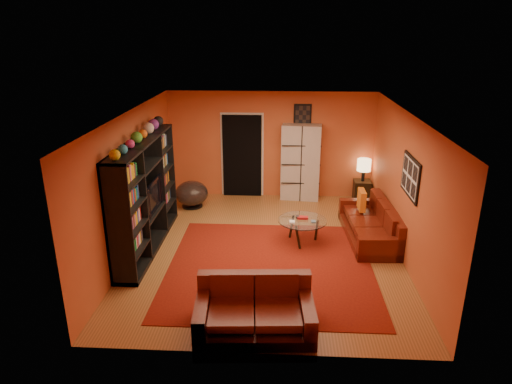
# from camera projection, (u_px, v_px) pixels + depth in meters

# --- Properties ---
(floor) EXTENTS (6.00, 6.00, 0.00)m
(floor) POSITION_uv_depth(u_px,v_px,m) (266.00, 249.00, 8.77)
(floor) COLOR brown
(floor) RESTS_ON ground
(ceiling) EXTENTS (6.00, 6.00, 0.00)m
(ceiling) POSITION_uv_depth(u_px,v_px,m) (267.00, 114.00, 7.88)
(ceiling) COLOR white
(ceiling) RESTS_ON wall_back
(wall_back) EXTENTS (6.00, 0.00, 6.00)m
(wall_back) POSITION_uv_depth(u_px,v_px,m) (271.00, 145.00, 11.14)
(wall_back) COLOR #C0522A
(wall_back) RESTS_ON floor
(wall_front) EXTENTS (6.00, 0.00, 6.00)m
(wall_front) POSITION_uv_depth(u_px,v_px,m) (258.00, 266.00, 5.51)
(wall_front) COLOR #C0522A
(wall_front) RESTS_ON floor
(wall_left) EXTENTS (0.00, 6.00, 6.00)m
(wall_left) POSITION_uv_depth(u_px,v_px,m) (132.00, 183.00, 8.46)
(wall_left) COLOR #C0522A
(wall_left) RESTS_ON floor
(wall_right) EXTENTS (0.00, 6.00, 6.00)m
(wall_right) POSITION_uv_depth(u_px,v_px,m) (405.00, 187.00, 8.19)
(wall_right) COLOR #C0522A
(wall_right) RESTS_ON floor
(rug) EXTENTS (3.60, 3.60, 0.01)m
(rug) POSITION_uv_depth(u_px,v_px,m) (270.00, 267.00, 8.10)
(rug) COLOR #5F120A
(rug) RESTS_ON floor
(doorway) EXTENTS (0.95, 0.10, 2.04)m
(doorway) POSITION_uv_depth(u_px,v_px,m) (242.00, 156.00, 11.24)
(doorway) COLOR black
(doorway) RESTS_ON floor
(wall_art_right) EXTENTS (0.03, 1.00, 0.70)m
(wall_art_right) POSITION_uv_depth(u_px,v_px,m) (411.00, 177.00, 7.81)
(wall_art_right) COLOR black
(wall_art_right) RESTS_ON wall_right
(wall_art_back) EXTENTS (0.42, 0.03, 0.52)m
(wall_art_back) POSITION_uv_depth(u_px,v_px,m) (303.00, 115.00, 10.83)
(wall_art_back) COLOR black
(wall_art_back) RESTS_ON wall_back
(entertainment_unit) EXTENTS (0.45, 3.00, 2.10)m
(entertainment_unit) POSITION_uv_depth(u_px,v_px,m) (145.00, 195.00, 8.53)
(entertainment_unit) COLOR black
(entertainment_unit) RESTS_ON floor
(tv) EXTENTS (1.02, 0.13, 0.58)m
(tv) POSITION_uv_depth(u_px,v_px,m) (149.00, 196.00, 8.62)
(tv) COLOR black
(tv) RESTS_ON entertainment_unit
(sofa) EXTENTS (0.98, 2.17, 0.85)m
(sofa) POSITION_uv_depth(u_px,v_px,m) (374.00, 225.00, 9.13)
(sofa) COLOR #4A1109
(sofa) RESTS_ON rug
(loveseat) EXTENTS (1.70, 1.09, 0.85)m
(loveseat) POSITION_uv_depth(u_px,v_px,m) (255.00, 309.00, 6.41)
(loveseat) COLOR #4A1109
(loveseat) RESTS_ON rug
(throw_pillow) EXTENTS (0.12, 0.42, 0.42)m
(throw_pillow) POSITION_uv_depth(u_px,v_px,m) (362.00, 200.00, 9.49)
(throw_pillow) COLOR orange
(throw_pillow) RESTS_ON sofa
(coffee_table) EXTENTS (0.95, 0.95, 0.47)m
(coffee_table) POSITION_uv_depth(u_px,v_px,m) (302.00, 222.00, 8.88)
(coffee_table) COLOR silver
(coffee_table) RESTS_ON floor
(storage_cabinet) EXTENTS (0.96, 0.50, 1.85)m
(storage_cabinet) POSITION_uv_depth(u_px,v_px,m) (301.00, 162.00, 11.04)
(storage_cabinet) COLOR #BAB4AC
(storage_cabinet) RESTS_ON floor
(bowl_chair) EXTENTS (0.77, 0.77, 0.62)m
(bowl_chair) POSITION_uv_depth(u_px,v_px,m) (192.00, 193.00, 10.71)
(bowl_chair) COLOR black
(bowl_chair) RESTS_ON floor
(side_table) EXTENTS (0.41, 0.41, 0.50)m
(side_table) POSITION_uv_depth(u_px,v_px,m) (362.00, 191.00, 11.15)
(side_table) COLOR black
(side_table) RESTS_ON floor
(table_lamp) EXTENTS (0.33, 0.33, 0.55)m
(table_lamp) POSITION_uv_depth(u_px,v_px,m) (364.00, 166.00, 10.93)
(table_lamp) COLOR black
(table_lamp) RESTS_ON side_table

